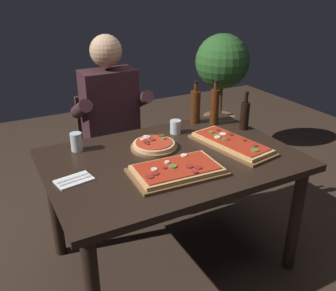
% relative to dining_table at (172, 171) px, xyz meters
% --- Properties ---
extents(ground_plane, '(6.40, 6.40, 0.00)m').
position_rel_dining_table_xyz_m(ground_plane, '(0.00, 0.00, -0.64)').
color(ground_plane, '#38281E').
extents(dining_table, '(1.40, 0.96, 0.74)m').
position_rel_dining_table_xyz_m(dining_table, '(0.00, 0.00, 0.00)').
color(dining_table, black).
rests_on(dining_table, ground_plane).
extents(pizza_rectangular_front, '(0.49, 0.31, 0.05)m').
position_rel_dining_table_xyz_m(pizza_rectangular_front, '(-0.07, -0.19, 0.12)').
color(pizza_rectangular_front, brown).
rests_on(pizza_rectangular_front, dining_table).
extents(pizza_rectangular_left, '(0.32, 0.57, 0.05)m').
position_rel_dining_table_xyz_m(pizza_rectangular_left, '(0.38, -0.04, 0.12)').
color(pizza_rectangular_left, brown).
rests_on(pizza_rectangular_left, dining_table).
extents(pizza_round_far, '(0.28, 0.28, 0.05)m').
position_rel_dining_table_xyz_m(pizza_round_far, '(-0.04, 0.15, 0.12)').
color(pizza_round_far, brown).
rests_on(pizza_round_far, dining_table).
extents(wine_bottle_dark, '(0.06, 0.06, 0.31)m').
position_rel_dining_table_xyz_m(wine_bottle_dark, '(0.50, 0.32, 0.22)').
color(wine_bottle_dark, '#47230F').
rests_on(wine_bottle_dark, dining_table).
extents(oil_bottle_amber, '(0.06, 0.06, 0.26)m').
position_rel_dining_table_xyz_m(oil_bottle_amber, '(0.63, 0.15, 0.20)').
color(oil_bottle_amber, black).
rests_on(oil_bottle_amber, dining_table).
extents(vinegar_bottle_green, '(0.07, 0.07, 0.30)m').
position_rel_dining_table_xyz_m(vinegar_bottle_green, '(0.40, 0.41, 0.21)').
color(vinegar_bottle_green, '#47230F').
rests_on(vinegar_bottle_green, dining_table).
extents(tumbler_near_camera, '(0.07, 0.07, 0.09)m').
position_rel_dining_table_xyz_m(tumbler_near_camera, '(0.19, 0.30, 0.13)').
color(tumbler_near_camera, silver).
rests_on(tumbler_near_camera, dining_table).
extents(tumbler_far_side, '(0.07, 0.07, 0.11)m').
position_rel_dining_table_xyz_m(tumbler_far_side, '(-0.45, 0.34, 0.15)').
color(tumbler_far_side, silver).
rests_on(tumbler_far_side, dining_table).
extents(napkin_cutlery_set, '(0.20, 0.14, 0.01)m').
position_rel_dining_table_xyz_m(napkin_cutlery_set, '(-0.57, -0.01, 0.10)').
color(napkin_cutlery_set, white).
rests_on(napkin_cutlery_set, dining_table).
extents(diner_chair, '(0.44, 0.44, 0.87)m').
position_rel_dining_table_xyz_m(diner_chair, '(-0.09, 0.86, -0.16)').
color(diner_chair, '#3D2B1E').
rests_on(diner_chair, ground_plane).
extents(seated_diner, '(0.53, 0.41, 1.33)m').
position_rel_dining_table_xyz_m(seated_diner, '(-0.09, 0.74, 0.10)').
color(seated_diner, '#23232D').
rests_on(seated_diner, ground_plane).
extents(potted_plant_corner, '(0.53, 0.53, 1.20)m').
position_rel_dining_table_xyz_m(potted_plant_corner, '(1.25, 1.28, 0.13)').
color(potted_plant_corner, '#846042').
rests_on(potted_plant_corner, ground_plane).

